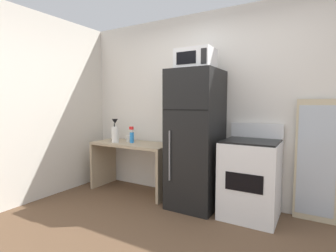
{
  "coord_description": "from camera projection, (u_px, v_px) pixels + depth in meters",
  "views": [
    {
      "loc": [
        1.2,
        -1.72,
        1.35
      ],
      "look_at": [
        -0.46,
        1.1,
        1.06
      ],
      "focal_mm": 27.43,
      "sensor_mm": 36.0,
      "label": 1
    }
  ],
  "objects": [
    {
      "name": "wall_back_white",
      "position": [
        219.0,
        107.0,
        3.55
      ],
      "size": [
        5.0,
        0.1,
        2.6
      ],
      "primitive_type": "cube",
      "color": "silver",
      "rests_on": "ground"
    },
    {
      "name": "oven_range",
      "position": [
        250.0,
        178.0,
        3.03
      ],
      "size": [
        0.63,
        0.61,
        1.1
      ],
      "color": "white",
      "rests_on": "ground"
    },
    {
      "name": "desk",
      "position": [
        133.0,
        157.0,
        3.94
      ],
      "size": [
        1.27,
        0.55,
        0.75
      ],
      "color": "tan",
      "rests_on": "ground"
    },
    {
      "name": "spray_bottle",
      "position": [
        132.0,
        136.0,
        3.91
      ],
      "size": [
        0.06,
        0.06,
        0.25
      ],
      "color": "#2D8CEA",
      "rests_on": "desk"
    },
    {
      "name": "refrigerator",
      "position": [
        196.0,
        139.0,
        3.33
      ],
      "size": [
        0.61,
        0.67,
        1.77
      ],
      "color": "black",
      "rests_on": "ground"
    },
    {
      "name": "coffee_mug",
      "position": [
        129.0,
        139.0,
        4.05
      ],
      "size": [
        0.08,
        0.08,
        0.09
      ],
      "primitive_type": "cylinder",
      "color": "white",
      "rests_on": "desk"
    },
    {
      "name": "desk_lamp",
      "position": [
        115.0,
        126.0,
        4.12
      ],
      "size": [
        0.14,
        0.12,
        0.35
      ],
      "color": "black",
      "rests_on": "desk"
    },
    {
      "name": "leaning_mirror",
      "position": [
        316.0,
        161.0,
        2.9
      ],
      "size": [
        0.44,
        0.03,
        1.4
      ],
      "color": "#C6B793",
      "rests_on": "ground"
    },
    {
      "name": "microwave",
      "position": [
        196.0,
        59.0,
        3.22
      ],
      "size": [
        0.46,
        0.35,
        0.26
      ],
      "color": "silver",
      "rests_on": "refrigerator"
    },
    {
      "name": "paper_towel_roll",
      "position": [
        115.0,
        135.0,
        3.95
      ],
      "size": [
        0.11,
        0.11,
        0.24
      ],
      "primitive_type": "cylinder",
      "color": "white",
      "rests_on": "desk"
    },
    {
      "name": "wall_left_brick",
      "position": [
        3.0,
        107.0,
        3.2
      ],
      "size": [
        0.1,
        4.0,
        2.6
      ],
      "primitive_type": "cube",
      "color": "silver",
      "rests_on": "ground"
    }
  ]
}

